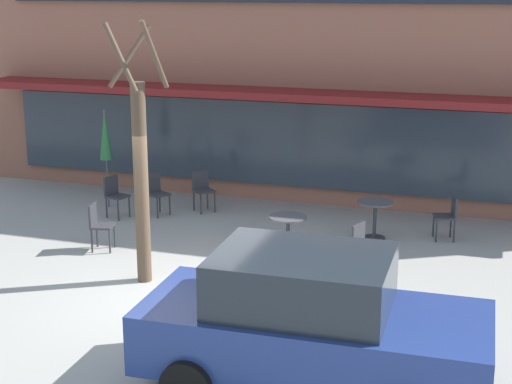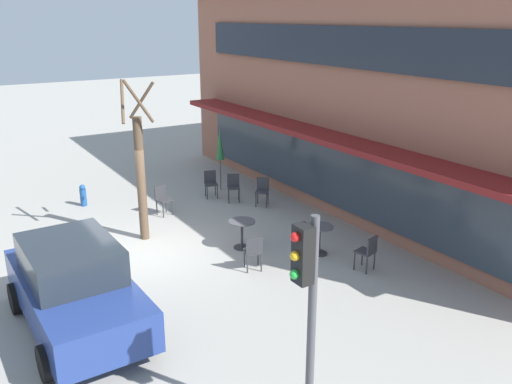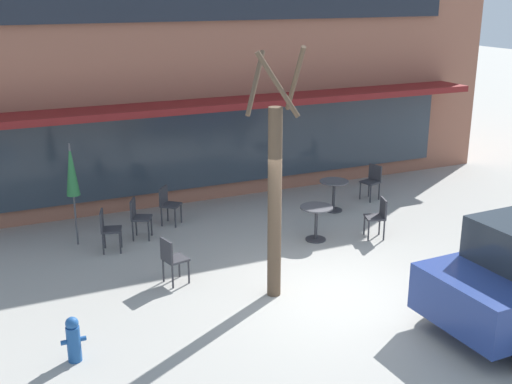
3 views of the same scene
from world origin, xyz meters
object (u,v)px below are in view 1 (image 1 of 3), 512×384
(cafe_chair_1, at_px, (156,191))
(cafe_chair_5, at_px, (202,188))
(street_tree, at_px, (141,171))
(patio_umbrella_green_folded, at_px, (105,136))
(cafe_table_streetside, at_px, (288,229))
(cafe_chair_2, at_px, (115,193))
(cafe_chair_3, at_px, (353,243))
(cafe_chair_4, at_px, (99,223))
(parked_sedan, at_px, (310,323))
(cafe_table_near_wall, at_px, (375,214))
(cafe_chair_0, at_px, (449,214))

(cafe_chair_1, height_order, cafe_chair_5, same)
(street_tree, bearing_deg, patio_umbrella_green_folded, 125.59)
(cafe_table_streetside, xyz_separation_m, patio_umbrella_green_folded, (-4.72, 1.90, 1.11))
(cafe_chair_2, xyz_separation_m, cafe_chair_3, (5.49, -1.69, 0.00))
(cafe_chair_4, relative_size, parked_sedan, 0.21)
(cafe_table_near_wall, distance_m, street_tree, 4.97)
(cafe_table_near_wall, bearing_deg, cafe_table_streetside, -132.09)
(cafe_chair_5, height_order, street_tree, street_tree)
(patio_umbrella_green_folded, xyz_separation_m, cafe_chair_3, (6.01, -2.34, -1.10))
(cafe_table_near_wall, xyz_separation_m, cafe_chair_1, (-4.79, 0.20, 0.01))
(cafe_chair_3, relative_size, street_tree, 0.20)
(street_tree, bearing_deg, cafe_chair_1, 112.08)
(cafe_table_near_wall, relative_size, cafe_chair_5, 0.85)
(cafe_chair_1, bearing_deg, cafe_table_near_wall, -2.42)
(cafe_table_streetside, distance_m, cafe_chair_0, 3.30)
(cafe_table_streetside, relative_size, cafe_chair_0, 0.85)
(cafe_table_near_wall, relative_size, street_tree, 0.17)
(cafe_chair_2, bearing_deg, cafe_chair_1, 30.55)
(cafe_chair_1, xyz_separation_m, cafe_chair_4, (-0.02, -2.47, 0.00))
(cafe_chair_2, height_order, parked_sedan, parked_sedan)
(patio_umbrella_green_folded, height_order, cafe_chair_0, patio_umbrella_green_folded)
(cafe_table_near_wall, distance_m, cafe_table_streetside, 2.01)
(cafe_chair_4, distance_m, parked_sedan, 6.37)
(patio_umbrella_green_folded, bearing_deg, cafe_chair_5, 10.09)
(cafe_chair_0, xyz_separation_m, cafe_chair_4, (-6.19, -2.64, 0.00))
(cafe_chair_2, relative_size, cafe_chair_3, 1.00)
(cafe_table_streetside, bearing_deg, parked_sedan, -71.13)
(cafe_chair_2, height_order, cafe_chair_5, same)
(cafe_chair_5, bearing_deg, parked_sedan, -58.87)
(cafe_table_near_wall, height_order, cafe_table_streetside, same)
(cafe_chair_0, distance_m, cafe_chair_1, 6.17)
(cafe_chair_1, xyz_separation_m, cafe_chair_2, (-0.76, -0.45, 0.00))
(patio_umbrella_green_folded, bearing_deg, cafe_chair_1, -9.22)
(cafe_table_near_wall, xyz_separation_m, cafe_chair_5, (-3.94, 0.79, 0.01))
(cafe_chair_4, xyz_separation_m, parked_sedan, (5.05, -3.87, 0.35))
(cafe_chair_0, relative_size, street_tree, 0.20)
(patio_umbrella_green_folded, relative_size, cafe_chair_5, 2.47)
(patio_umbrella_green_folded, xyz_separation_m, cafe_chair_4, (1.25, -2.67, -1.10))
(patio_umbrella_green_folded, xyz_separation_m, street_tree, (2.75, -3.84, 0.27))
(cafe_table_near_wall, relative_size, parked_sedan, 0.18)
(cafe_chair_2, bearing_deg, street_tree, -55.04)
(patio_umbrella_green_folded, distance_m, cafe_chair_2, 1.38)
(cafe_table_streetside, bearing_deg, cafe_chair_0, 34.48)
(cafe_chair_3, relative_size, cafe_chair_4, 1.00)
(patio_umbrella_green_folded, relative_size, cafe_chair_4, 2.47)
(cafe_chair_4, bearing_deg, patio_umbrella_green_folded, 115.08)
(cafe_table_streetside, bearing_deg, cafe_chair_3, -18.71)
(cafe_chair_1, height_order, parked_sedan, parked_sedan)
(cafe_table_streetside, bearing_deg, cafe_chair_1, 153.79)
(cafe_chair_3, xyz_separation_m, cafe_chair_5, (-3.88, 2.72, 0.00))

